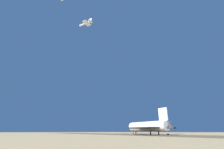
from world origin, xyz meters
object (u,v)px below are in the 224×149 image
object	(u,v)px
chase_jet_lead	(85,24)
ground_crew_mid_fuselage	(134,134)
ground_support_crate	(168,134)
ground_crew_near_nose	(133,134)
space_shuttle	(147,126)

from	to	relation	value
chase_jet_lead	ground_crew_mid_fuselage	distance (m)	100.77
chase_jet_lead	ground_support_crate	size ratio (longest dim) A/B	10.36
ground_crew_near_nose	ground_crew_mid_fuselage	distance (m)	3.24
chase_jet_lead	ground_support_crate	distance (m)	111.80
space_shuttle	chase_jet_lead	distance (m)	99.72
ground_crew_near_nose	ground_crew_mid_fuselage	xyz separation A→B (m)	(1.72, -2.75, 0.00)
ground_crew_near_nose	space_shuttle	bearing A→B (deg)	-73.48
space_shuttle	ground_crew_mid_fuselage	world-z (taller)	space_shuttle
chase_jet_lead	space_shuttle	bearing A→B (deg)	-159.96
chase_jet_lead	ground_crew_near_nose	size ratio (longest dim) A/B	8.86
space_shuttle	ground_crew_near_nose	distance (m)	18.18
space_shuttle	ground_support_crate	distance (m)	17.56
space_shuttle	ground_support_crate	size ratio (longest dim) A/B	26.02
ground_crew_near_nose	ground_crew_mid_fuselage	world-z (taller)	same
ground_crew_near_nose	ground_support_crate	xyz separation A→B (m)	(-6.17, -32.73, -0.61)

